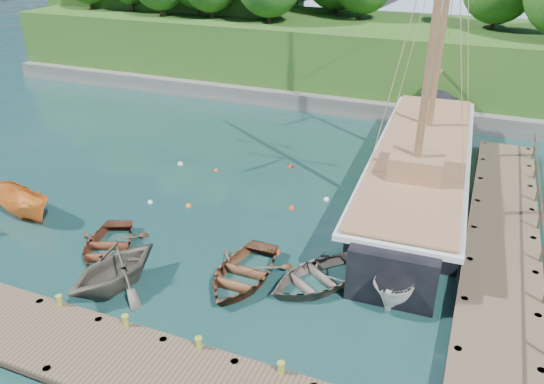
{
  "coord_description": "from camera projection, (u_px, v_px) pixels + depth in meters",
  "views": [
    {
      "loc": [
        9.49,
        -16.87,
        13.55
      ],
      "look_at": [
        0.89,
        4.19,
        2.0
      ],
      "focal_mm": 35.0,
      "sensor_mm": 36.0,
      "label": 1
    }
  ],
  "objects": [
    {
      "name": "motorboat_orange",
      "position": [
        26.0,
        216.0,
        27.46
      ],
      "size": [
        4.61,
        2.73,
        1.67
      ],
      "primitive_type": "imported",
      "rotation": [
        0.0,
        0.0,
        1.3
      ],
      "color": "orange",
      "rests_on": "ground"
    },
    {
      "name": "rowboat_0",
      "position": [
        108.0,
        253.0,
        24.4
      ],
      "size": [
        4.62,
        5.33,
        0.92
      ],
      "primitive_type": "imported",
      "rotation": [
        0.0,
        0.0,
        0.39
      ],
      "color": "#582C1A",
      "rests_on": "ground"
    },
    {
      "name": "rowboat_3",
      "position": [
        317.0,
        284.0,
        22.27
      ],
      "size": [
        5.4,
        5.73,
        0.97
      ],
      "primitive_type": "imported",
      "rotation": [
        0.0,
        0.0,
        -0.61
      ],
      "color": "#5C544A",
      "rests_on": "ground"
    },
    {
      "name": "mooring_buoy_6",
      "position": [
        180.0,
        164.0,
        33.35
      ],
      "size": [
        0.35,
        0.35,
        0.35
      ],
      "primitive_type": "sphere",
      "color": "silver",
      "rests_on": "ground"
    },
    {
      "name": "headland",
      "position": [
        246.0,
        17.0,
        50.98
      ],
      "size": [
        51.0,
        19.31,
        12.9
      ],
      "color": "#474744",
      "rests_on": "ground"
    },
    {
      "name": "bollard_0",
      "position": [
        63.0,
        318.0,
        20.4
      ],
      "size": [
        0.26,
        0.26,
        0.45
      ],
      "primitive_type": "cylinder",
      "color": "olive",
      "rests_on": "ground"
    },
    {
      "name": "mooring_buoy_5",
      "position": [
        291.0,
        167.0,
        32.97
      ],
      "size": [
        0.3,
        0.3,
        0.3
      ],
      "primitive_type": "sphere",
      "color": "#FA2100",
      "rests_on": "ground"
    },
    {
      "name": "cabin_boat_white",
      "position": [
        402.0,
        294.0,
        21.68
      ],
      "size": [
        2.56,
        4.66,
        1.7
      ],
      "primitive_type": "imported",
      "rotation": [
        0.0,
        0.0,
        -0.21
      ],
      "color": "silver",
      "rests_on": "ground"
    },
    {
      "name": "mooring_buoy_1",
      "position": [
        189.0,
        207.0,
        28.39
      ],
      "size": [
        0.32,
        0.32,
        0.32
      ],
      "primitive_type": "sphere",
      "color": "orange",
      "rests_on": "ground"
    },
    {
      "name": "mooring_buoy_2",
      "position": [
        292.0,
        209.0,
        28.19
      ],
      "size": [
        0.31,
        0.31,
        0.31
      ],
      "primitive_type": "sphere",
      "color": "#F63E1A",
      "rests_on": "ground"
    },
    {
      "name": "rowboat_1",
      "position": [
        116.0,
        287.0,
        22.1
      ],
      "size": [
        4.63,
        5.07,
        2.28
      ],
      "primitive_type": "imported",
      "rotation": [
        0.0,
        0.0,
        -0.24
      ],
      "color": "#585347",
      "rests_on": "ground"
    },
    {
      "name": "bollard_1",
      "position": [
        128.0,
        338.0,
        19.38
      ],
      "size": [
        0.26,
        0.26,
        0.45
      ],
      "primitive_type": "cylinder",
      "color": "olive",
      "rests_on": "ground"
    },
    {
      "name": "dock_near",
      "position": [
        178.0,
        381.0,
        17.02
      ],
      "size": [
        20.0,
        3.2,
        1.1
      ],
      "color": "#443927",
      "rests_on": "ground"
    },
    {
      "name": "bollard_2",
      "position": [
        200.0,
        361.0,
        18.37
      ],
      "size": [
        0.26,
        0.26,
        0.45
      ],
      "primitive_type": "cylinder",
      "color": "olive",
      "rests_on": "ground"
    },
    {
      "name": "rowboat_2",
      "position": [
        243.0,
        280.0,
        22.56
      ],
      "size": [
        3.47,
        4.8,
        0.98
      ],
      "primitive_type": "imported",
      "rotation": [
        0.0,
        0.0,
        -0.02
      ],
      "color": "brown",
      "rests_on": "ground"
    },
    {
      "name": "schooner",
      "position": [
        419.0,
        175.0,
        29.36
      ],
      "size": [
        5.88,
        27.7,
        20.32
      ],
      "rotation": [
        0.0,
        0.0,
        0.04
      ],
      "color": "black",
      "rests_on": "ground"
    },
    {
      "name": "mooring_buoy_3",
      "position": [
        326.0,
        200.0,
        29.05
      ],
      "size": [
        0.32,
        0.32,
        0.32
      ],
      "primitive_type": "sphere",
      "color": "white",
      "rests_on": "ground"
    },
    {
      "name": "dock_east",
      "position": [
        503.0,
        235.0,
        24.96
      ],
      "size": [
        3.2,
        24.0,
        1.1
      ],
      "color": "#443927",
      "rests_on": "ground"
    },
    {
      "name": "mooring_buoy_0",
      "position": [
        150.0,
        203.0,
        28.77
      ],
      "size": [
        0.28,
        0.28,
        0.28
      ],
      "primitive_type": "sphere",
      "color": "silver",
      "rests_on": "ground"
    },
    {
      "name": "mooring_buoy_4",
      "position": [
        216.0,
        171.0,
        32.48
      ],
      "size": [
        0.28,
        0.28,
        0.28
      ],
      "primitive_type": "sphere",
      "color": "#DA481E",
      "rests_on": "ground"
    },
    {
      "name": "mooring_buoy_7",
      "position": [
        276.0,
        253.0,
        24.4
      ],
      "size": [
        0.37,
        0.37,
        0.37
      ],
      "primitive_type": "sphere",
      "color": "#F74122",
      "rests_on": "ground"
    },
    {
      "name": "ground",
      "position": [
        217.0,
        269.0,
        23.26
      ],
      "size": [
        160.0,
        160.0,
        0.0
      ],
      "primitive_type": "plane",
      "color": "#14322F",
      "rests_on": "ground"
    }
  ]
}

